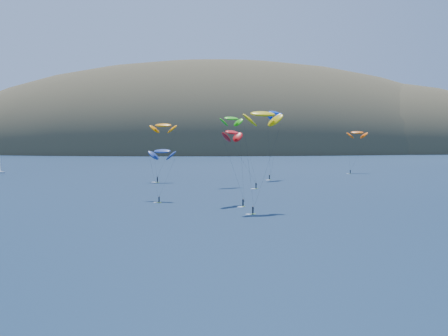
% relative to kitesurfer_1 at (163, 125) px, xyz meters
% --- Properties ---
extents(ground, '(2800.00, 2800.00, 0.00)m').
position_rel_kitesurfer_1_xyz_m(ground, '(31.50, -155.08, -20.88)').
color(ground, black).
rests_on(ground, ground).
extents(island, '(730.00, 300.00, 210.00)m').
position_rel_kitesurfer_1_xyz_m(island, '(70.90, 407.28, -31.62)').
color(island, '#3D3526').
rests_on(island, ground).
extents(kitesurfer_1, '(10.16, 8.69, 23.61)m').
position_rel_kitesurfer_1_xyz_m(kitesurfer_1, '(0.00, 0.00, 0.00)').
color(kitesurfer_1, '#A9E419').
rests_on(kitesurfer_1, ground).
extents(kitesurfer_2, '(10.50, 11.56, 24.99)m').
position_rel_kitesurfer_1_xyz_m(kitesurfer_2, '(24.48, -90.28, 1.40)').
color(kitesurfer_2, '#A9E419').
rests_on(kitesurfer_2, ground).
extents(kitesurfer_3, '(12.55, 16.46, 25.41)m').
position_rel_kitesurfer_1_xyz_m(kitesurfer_3, '(23.39, -22.35, 2.02)').
color(kitesurfer_3, '#A9E419').
rests_on(kitesurfer_3, ground).
extents(kitesurfer_4, '(9.98, 10.72, 28.80)m').
position_rel_kitesurfer_1_xyz_m(kitesurfer_4, '(42.93, 7.85, 5.07)').
color(kitesurfer_4, '#A9E419').
rests_on(kitesurfer_4, ground).
extents(kitesurfer_9, '(7.74, 12.31, 20.31)m').
position_rel_kitesurfer_1_xyz_m(kitesurfer_9, '(18.68, -76.14, -2.85)').
color(kitesurfer_9, '#A9E419').
rests_on(kitesurfer_9, ground).
extents(kitesurfer_10, '(8.34, 10.70, 15.20)m').
position_rel_kitesurfer_1_xyz_m(kitesurfer_10, '(0.82, -65.99, -7.82)').
color(kitesurfer_10, '#A9E419').
rests_on(kitesurfer_10, ground).
extents(kitesurfer_11, '(10.76, 11.11, 20.85)m').
position_rel_kitesurfer_1_xyz_m(kitesurfer_11, '(87.32, 45.40, -2.58)').
color(kitesurfer_11, '#A9E419').
rests_on(kitesurfer_11, ground).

